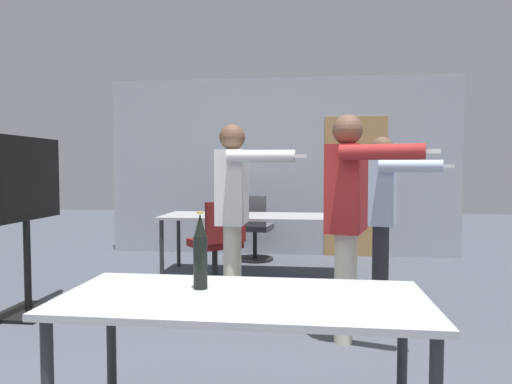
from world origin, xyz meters
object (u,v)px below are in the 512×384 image
(person_left_plaid, at_px, (349,205))
(office_chair_mid_tucked, at_px, (254,230))
(office_chair_near_pushed, at_px, (218,248))
(drink_cup, at_px, (232,212))
(person_far_watching, at_px, (383,205))
(beer_bottle, at_px, (200,252))
(person_near_casual, at_px, (234,201))
(tv_screen, at_px, (26,207))

(person_left_plaid, distance_m, office_chair_mid_tucked, 3.05)
(office_chair_near_pushed, relative_size, drink_cup, 10.78)
(drink_cup, bearing_deg, office_chair_mid_tucked, 81.70)
(person_far_watching, xyz_separation_m, beer_bottle, (-1.19, -2.31, -0.05))
(person_near_casual, bearing_deg, drink_cup, -169.09)
(office_chair_near_pushed, bearing_deg, beer_bottle, -117.77)
(person_near_casual, relative_size, beer_bottle, 4.63)
(person_near_casual, height_order, beer_bottle, person_near_casual)
(person_near_casual, height_order, person_left_plaid, person_left_plaid)
(person_near_casual, bearing_deg, tv_screen, -84.50)
(person_left_plaid, distance_m, person_far_watching, 0.99)
(tv_screen, distance_m, person_near_casual, 1.84)
(tv_screen, height_order, office_chair_mid_tucked, tv_screen)
(office_chair_near_pushed, height_order, office_chair_mid_tucked, office_chair_near_pushed)
(person_far_watching, bearing_deg, drink_cup, -105.78)
(tv_screen, relative_size, office_chair_near_pushed, 1.64)
(tv_screen, height_order, person_left_plaid, person_left_plaid)
(office_chair_near_pushed, bearing_deg, office_chair_mid_tucked, 45.87)
(person_near_casual, xyz_separation_m, drink_cup, (-0.26, 1.39, -0.24))
(office_chair_near_pushed, bearing_deg, drink_cup, 48.54)
(person_left_plaid, relative_size, drink_cup, 19.06)
(person_left_plaid, height_order, person_far_watching, person_left_plaid)
(office_chair_mid_tucked, xyz_separation_m, beer_bottle, (0.26, -4.20, 0.47))
(tv_screen, distance_m, drink_cup, 2.22)
(office_chair_near_pushed, xyz_separation_m, office_chair_mid_tucked, (0.18, 1.59, -0.02))
(person_near_casual, distance_m, person_far_watching, 1.42)
(person_far_watching, relative_size, office_chair_mid_tucked, 1.72)
(tv_screen, bearing_deg, drink_cup, -45.38)
(person_near_casual, distance_m, drink_cup, 1.43)
(tv_screen, distance_m, person_left_plaid, 2.79)
(person_near_casual, bearing_deg, beer_bottle, 4.83)
(person_left_plaid, height_order, office_chair_near_pushed, person_left_plaid)
(office_chair_mid_tucked, relative_size, drink_cup, 10.41)
(person_far_watching, xyz_separation_m, drink_cup, (-1.60, 0.92, -0.18))
(beer_bottle, xyz_separation_m, drink_cup, (-0.41, 3.23, -0.13))
(beer_bottle, bearing_deg, office_chair_mid_tucked, 93.59)
(office_chair_near_pushed, xyz_separation_m, beer_bottle, (0.45, -2.62, 0.44))
(person_near_casual, relative_size, person_far_watching, 1.05)
(office_chair_mid_tucked, bearing_deg, tv_screen, -116.31)
(person_far_watching, height_order, beer_bottle, person_far_watching)
(person_far_watching, xyz_separation_m, office_chair_near_pushed, (-1.64, 0.31, -0.49))
(office_chair_mid_tucked, xyz_separation_m, drink_cup, (-0.14, -0.97, 0.34))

